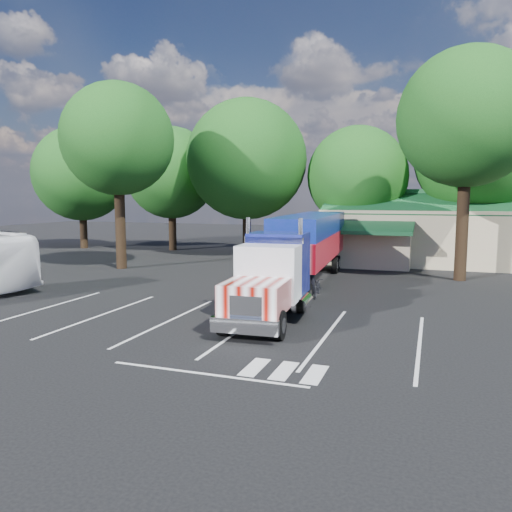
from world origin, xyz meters
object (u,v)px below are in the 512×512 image
(bicycle, at_px, (317,286))
(woman, at_px, (313,284))
(silver_sedan, at_px, (464,258))
(semi_truck, at_px, (303,246))

(bicycle, bearing_deg, woman, -96.61)
(bicycle, relative_size, silver_sedan, 0.42)
(semi_truck, bearing_deg, woman, -70.27)
(woman, xyz_separation_m, silver_sedan, (7.50, 13.89, -0.04))
(silver_sedan, bearing_deg, bicycle, 138.25)
(semi_truck, xyz_separation_m, woman, (1.17, -2.72, -1.57))
(woman, xyz_separation_m, bicycle, (0.01, 1.00, -0.27))
(semi_truck, xyz_separation_m, silver_sedan, (8.67, 11.17, -1.61))
(woman, bearing_deg, semi_truck, 27.51)
(semi_truck, xyz_separation_m, bicycle, (1.19, -1.72, -1.85))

